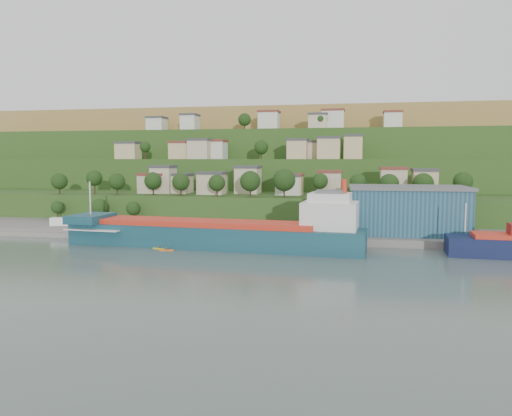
% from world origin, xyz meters
% --- Properties ---
extents(ground, '(500.00, 500.00, 0.00)m').
position_xyz_m(ground, '(0.00, 0.00, 0.00)').
color(ground, '#43514C').
rests_on(ground, ground).
extents(quay, '(220.00, 26.00, 4.00)m').
position_xyz_m(quay, '(20.00, 28.00, 0.00)').
color(quay, slate).
rests_on(quay, ground).
extents(pebble_beach, '(40.00, 18.00, 2.40)m').
position_xyz_m(pebble_beach, '(-55.00, 22.00, 0.00)').
color(pebble_beach, slate).
rests_on(pebble_beach, ground).
extents(hillside, '(360.00, 210.54, 96.00)m').
position_xyz_m(hillside, '(-0.01, 168.69, 0.08)').
color(hillside, '#284719').
rests_on(hillside, ground).
extents(cargo_ship_near, '(76.08, 16.76, 19.39)m').
position_xyz_m(cargo_ship_near, '(2.05, 7.75, 3.10)').
color(cargo_ship_near, '#133A49').
rests_on(cargo_ship_near, ground).
extents(warehouse, '(31.50, 19.83, 12.80)m').
position_xyz_m(warehouse, '(48.38, 27.76, 8.43)').
color(warehouse, navy).
rests_on(warehouse, quay).
extents(caravan, '(7.41, 4.73, 3.21)m').
position_xyz_m(caravan, '(-52.35, 23.74, 2.80)').
color(caravan, white).
rests_on(caravan, pebble_beach).
extents(dinghy, '(4.46, 2.84, 0.84)m').
position_xyz_m(dinghy, '(-41.21, 16.33, 1.62)').
color(dinghy, silver).
rests_on(dinghy, pebble_beach).
extents(kayak_orange, '(3.49, 1.27, 0.86)m').
position_xyz_m(kayak_orange, '(-10.07, 0.74, 0.25)').
color(kayak_orange, orange).
rests_on(kayak_orange, ground).
extents(kayak_yellow, '(3.25, 1.26, 0.80)m').
position_xyz_m(kayak_yellow, '(-12.68, 2.28, 0.24)').
color(kayak_yellow, '#D0CB18').
rests_on(kayak_yellow, ground).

